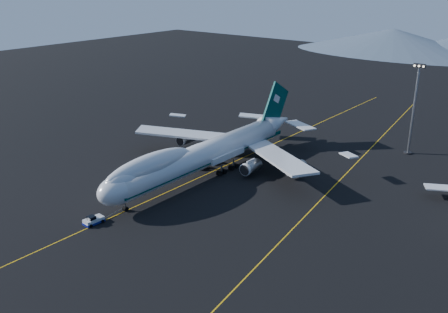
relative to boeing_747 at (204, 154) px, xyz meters
The scene contains 6 objects.
ground 5.81m from the boeing_747, 90.00° to the right, with size 500.00×500.00×0.00m, color black.
taxiway_line_main 5.80m from the boeing_747, 90.00° to the right, with size 0.25×220.00×0.01m, color #DEA60D.
taxiway_line_side 32.14m from the boeing_747, 18.38° to the left, with size 0.25×200.00×0.01m, color #DEA60D.
boeing_747 is the anchor object (origin of this frame).
pushback_tug 34.87m from the boeing_747, 91.17° to the right, with size 2.71×4.44×1.87m.
floodlight_mast 60.91m from the boeing_747, 54.63° to the left, with size 3.20×2.40×25.91m.
Camera 1 is at (78.50, -89.62, 49.08)m, focal length 40.00 mm.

